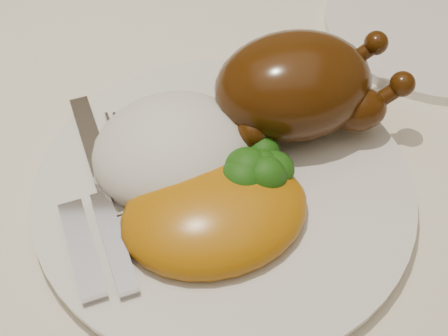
{
  "coord_description": "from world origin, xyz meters",
  "views": [
    {
      "loc": [
        0.12,
        -0.46,
        1.16
      ],
      "look_at": [
        0.13,
        -0.16,
        0.8
      ],
      "focal_mm": 50.0,
      "sensor_mm": 36.0,
      "label": 1
    }
  ],
  "objects_px": {
    "dinner_plate": "(224,189)",
    "roast_chicken": "(298,85)",
    "side_plate": "(439,24)",
    "dining_table": "(97,142)"
  },
  "relations": [
    {
      "from": "dinner_plate",
      "to": "roast_chicken",
      "type": "xyz_separation_m",
      "value": [
        0.06,
        0.07,
        0.05
      ]
    },
    {
      "from": "side_plate",
      "to": "roast_chicken",
      "type": "xyz_separation_m",
      "value": [
        -0.16,
        -0.14,
        0.05
      ]
    },
    {
      "from": "side_plate",
      "to": "roast_chicken",
      "type": "distance_m",
      "value": 0.22
    },
    {
      "from": "dining_table",
      "to": "dinner_plate",
      "type": "bearing_deg",
      "value": -49.75
    },
    {
      "from": "dining_table",
      "to": "dinner_plate",
      "type": "relative_size",
      "value": 5.4
    },
    {
      "from": "dining_table",
      "to": "roast_chicken",
      "type": "xyz_separation_m",
      "value": [
        0.2,
        -0.09,
        0.16
      ]
    },
    {
      "from": "dining_table",
      "to": "side_plate",
      "type": "xyz_separation_m",
      "value": [
        0.36,
        0.05,
        0.11
      ]
    },
    {
      "from": "dining_table",
      "to": "roast_chicken",
      "type": "height_order",
      "value": "roast_chicken"
    },
    {
      "from": "roast_chicken",
      "to": "dining_table",
      "type": "bearing_deg",
      "value": 144.18
    },
    {
      "from": "side_plate",
      "to": "dinner_plate",
      "type": "bearing_deg",
      "value": -137.61
    }
  ]
}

